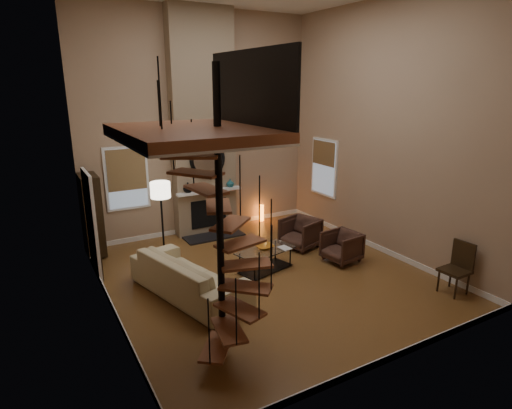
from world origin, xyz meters
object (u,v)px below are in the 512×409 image
coffee_table (266,257)px  accent_lamp (261,213)px  hutch (92,215)px  sofa (188,275)px  side_chair (458,266)px  floor_lamp (161,196)px  armchair_far (344,246)px  armchair_near (302,232)px

coffee_table → accent_lamp: size_ratio=2.96×
hutch → sofa: size_ratio=0.71×
hutch → side_chair: hutch is taller
hutch → floor_lamp: bearing=-33.8°
sofa → armchair_far: 3.51m
sofa → coffee_table: size_ratio=1.87×
hutch → armchair_far: size_ratio=2.51×
floor_lamp → accent_lamp: floor_lamp is taller
hutch → coffee_table: size_ratio=1.34×
hutch → coffee_table: 3.99m
hutch → side_chair: bearing=-42.9°
armchair_far → floor_lamp: (-3.34, 2.15, 1.06)m
accent_lamp → side_chair: 5.51m
coffee_table → accent_lamp: bearing=61.4°
accent_lamp → side_chair: (1.06, -5.40, 0.28)m
coffee_table → sofa: bearing=-172.8°
armchair_far → accent_lamp: armchair_far is taller
sofa → armchair_near: sofa is taller
hutch → armchair_far: (4.66, -3.04, -0.60)m
hutch → armchair_far: 5.60m
sofa → accent_lamp: (3.32, 3.06, -0.15)m
hutch → accent_lamp: bearing=2.9°
armchair_far → floor_lamp: 4.11m
armchair_near → accent_lamp: 2.12m
side_chair → floor_lamp: bearing=134.7°
armchair_near → floor_lamp: 3.39m
floor_lamp → accent_lamp: (3.17, 1.12, -1.16)m
armchair_far → sofa: bearing=-99.6°
hutch → floor_lamp: (1.32, -0.89, 0.46)m
armchair_far → armchair_near: bearing=-172.5°
side_chair → armchair_near: bearing=109.6°
armchair_near → coffee_table: armchair_near is taller
armchair_near → floor_lamp: size_ratio=0.45×
hutch → armchair_near: (4.38, -1.88, -0.60)m
hutch → accent_lamp: 4.55m
armchair_near → accent_lamp: bearing=159.9°
accent_lamp → side_chair: bearing=-78.9°
armchair_near → accent_lamp: armchair_near is taller
hutch → sofa: bearing=-67.6°
coffee_table → accent_lamp: 3.23m
side_chair → armchair_far: bearing=112.7°
armchair_near → armchair_far: armchair_near is taller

